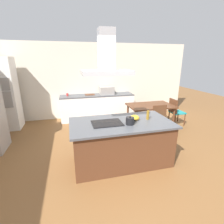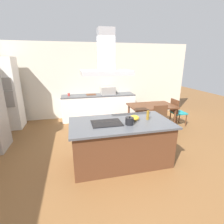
{
  "view_description": "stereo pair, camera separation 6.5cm",
  "coord_description": "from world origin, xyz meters",
  "views": [
    {
      "loc": [
        -0.98,
        -3.05,
        2.11
      ],
      "look_at": [
        -0.09,
        0.4,
        1.0
      ],
      "focal_mm": 26.94,
      "sensor_mm": 36.0,
      "label": 1
    },
    {
      "loc": [
        -0.92,
        -3.07,
        2.11
      ],
      "look_at": [
        -0.09,
        0.4,
        1.0
      ],
      "focal_mm": 26.94,
      "sensor_mm": 36.0,
      "label": 2
    }
  ],
  "objects": [
    {
      "name": "ground",
      "position": [
        0.0,
        1.5,
        0.0
      ],
      "size": [
        16.0,
        16.0,
        0.0
      ],
      "primitive_type": "plane",
      "color": "brown"
    },
    {
      "name": "wall_back",
      "position": [
        0.0,
        3.25,
        1.35
      ],
      "size": [
        7.2,
        0.1,
        2.7
      ],
      "primitive_type": "cube",
      "color": "beige",
      "rests_on": "ground"
    },
    {
      "name": "kitchen_island",
      "position": [
        0.0,
        0.0,
        0.45
      ],
      "size": [
        2.07,
        1.11,
        0.9
      ],
      "color": "#59331E",
      "rests_on": "ground"
    },
    {
      "name": "cooktop",
      "position": [
        -0.3,
        0.0,
        0.91
      ],
      "size": [
        0.6,
        0.44,
        0.01
      ],
      "primitive_type": "cube",
      "color": "black",
      "rests_on": "kitchen_island"
    },
    {
      "name": "tea_kettle",
      "position": [
        0.12,
        -0.17,
        0.97
      ],
      "size": [
        0.22,
        0.16,
        0.17
      ],
      "color": "black",
      "rests_on": "kitchen_island"
    },
    {
      "name": "olive_oil_bottle",
      "position": [
        0.59,
        0.01,
        1.0
      ],
      "size": [
        0.06,
        0.06,
        0.23
      ],
      "color": "olive",
      "rests_on": "kitchen_island"
    },
    {
      "name": "mixing_bowl",
      "position": [
        0.3,
        0.04,
        0.96
      ],
      "size": [
        0.2,
        0.2,
        0.11
      ],
      "primitive_type": "ellipsoid",
      "color": "gold",
      "rests_on": "kitchen_island"
    },
    {
      "name": "back_counter",
      "position": [
        -0.01,
        2.88,
        0.45
      ],
      "size": [
        2.63,
        0.62,
        0.9
      ],
      "color": "white",
      "rests_on": "ground"
    },
    {
      "name": "countertop_microwave",
      "position": [
        0.34,
        2.88,
        1.04
      ],
      "size": [
        0.5,
        0.38,
        0.28
      ],
      "primitive_type": "cube",
      "color": "#9E9993",
      "rests_on": "back_counter"
    },
    {
      "name": "coffee_mug_red",
      "position": [
        -1.06,
        2.95,
        0.95
      ],
      "size": [
        0.08,
        0.08,
        0.09
      ],
      "primitive_type": "cylinder",
      "color": "red",
      "rests_on": "back_counter"
    },
    {
      "name": "cutting_board",
      "position": [
        -0.27,
        2.93,
        0.91
      ],
      "size": [
        0.34,
        0.24,
        0.02
      ],
      "primitive_type": "cube",
      "color": "#59331E",
      "rests_on": "back_counter"
    },
    {
      "name": "wall_oven_stack",
      "position": [
        -2.9,
        2.65,
        1.1
      ],
      "size": [
        0.7,
        0.66,
        2.2
      ],
      "color": "white",
      "rests_on": "ground"
    },
    {
      "name": "dining_table",
      "position": [
        1.47,
        1.59,
        0.67
      ],
      "size": [
        1.4,
        0.9,
        0.75
      ],
      "color": "#59331E",
      "rests_on": "ground"
    },
    {
      "name": "chair_facing_island",
      "position": [
        1.47,
        0.93,
        0.51
      ],
      "size": [
        0.42,
        0.42,
        0.89
      ],
      "color": "teal",
      "rests_on": "ground"
    },
    {
      "name": "chair_at_right_end",
      "position": [
        2.38,
        1.59,
        0.51
      ],
      "size": [
        0.42,
        0.42,
        0.89
      ],
      "color": "teal",
      "rests_on": "ground"
    },
    {
      "name": "range_hood",
      "position": [
        -0.3,
        0.0,
        2.1
      ],
      "size": [
        0.9,
        0.55,
        0.78
      ],
      "color": "#ADADB2"
    }
  ]
}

